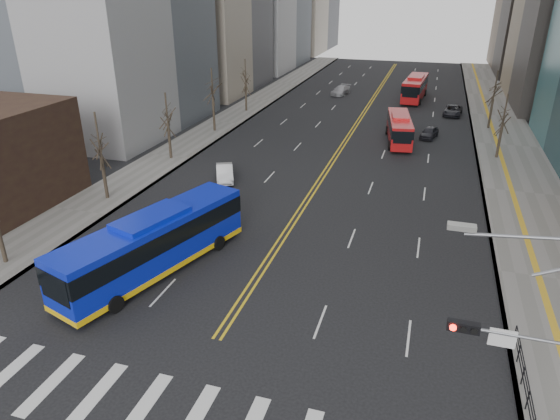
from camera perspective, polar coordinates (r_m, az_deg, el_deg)
name	(u,v)px	position (r m, az deg, el deg)	size (l,w,h in m)	color
ground	(168,414)	(23.04, -12.65, -21.77)	(220.00, 220.00, 0.00)	black
sidewalk_right	(507,145)	(61.26, 24.50, 6.74)	(7.00, 130.00, 0.15)	slate
sidewalk_left	(224,123)	(65.82, -6.45, 9.89)	(5.00, 130.00, 0.15)	slate
crosswalk	(168,414)	(23.04, -12.65, -21.76)	(26.70, 4.00, 0.01)	silver
centerline	(363,114)	(70.94, 9.43, 10.72)	(0.55, 100.00, 0.01)	gold
signal_mast	(546,357)	(19.85, 28.14, -14.59)	(5.37, 0.37, 9.39)	slate
pedestrian_railing	(524,372)	(25.46, 26.08, -16.32)	(0.06, 6.06, 1.02)	black
street_trees	(266,108)	(51.94, -1.61, 11.57)	(35.20, 47.20, 7.60)	black
blue_bus	(154,242)	(31.49, -14.20, -3.58)	(6.74, 13.62, 3.86)	#0C1FC1
red_bus_near	(399,127)	(58.39, 13.49, 9.22)	(3.71, 10.09, 3.16)	#AD1214
red_bus_far	(415,86)	(81.82, 15.19, 13.47)	(3.48, 11.65, 3.64)	#AD1214
car_white	(225,173)	(45.94, -6.35, 4.25)	(1.47, 4.21, 1.39)	white
car_dark_mid	(429,133)	(61.27, 16.70, 8.48)	(1.52, 3.78, 1.29)	black
car_silver	(341,90)	(83.67, 6.96, 13.42)	(1.99, 4.90, 1.42)	#A1A1A6
car_dark_far	(453,111)	(73.27, 19.15, 10.69)	(2.23, 4.84, 1.34)	black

